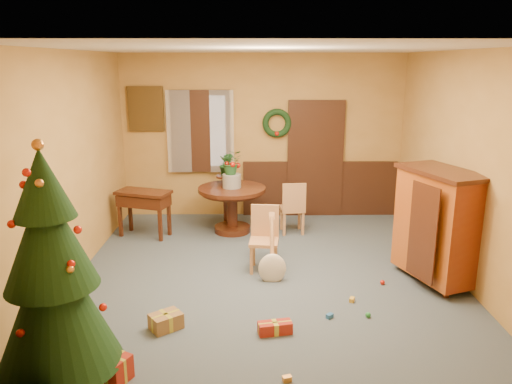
{
  "coord_description": "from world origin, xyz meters",
  "views": [
    {
      "loc": [
        -0.18,
        -6.12,
        2.76
      ],
      "look_at": [
        -0.14,
        0.4,
        1.04
      ],
      "focal_mm": 35.0,
      "sensor_mm": 36.0,
      "label": 1
    }
  ],
  "objects_px": {
    "chair_near": "(264,236)",
    "christmas_tree": "(52,275)",
    "writing_desk": "(144,202)",
    "sideboard": "(438,223)",
    "dining_table": "(232,201)"
  },
  "relations": [
    {
      "from": "chair_near",
      "to": "christmas_tree",
      "type": "xyz_separation_m",
      "value": [
        -1.83,
        -2.52,
        0.56
      ]
    },
    {
      "from": "writing_desk",
      "to": "sideboard",
      "type": "bearing_deg",
      "value": -23.39
    },
    {
      "from": "sideboard",
      "to": "christmas_tree",
      "type": "bearing_deg",
      "value": -152.48
    },
    {
      "from": "dining_table",
      "to": "sideboard",
      "type": "bearing_deg",
      "value": -36.14
    },
    {
      "from": "dining_table",
      "to": "christmas_tree",
      "type": "bearing_deg",
      "value": -108.3
    },
    {
      "from": "christmas_tree",
      "to": "sideboard",
      "type": "height_order",
      "value": "christmas_tree"
    },
    {
      "from": "dining_table",
      "to": "christmas_tree",
      "type": "distance_m",
      "value": 4.28
    },
    {
      "from": "dining_table",
      "to": "christmas_tree",
      "type": "height_order",
      "value": "christmas_tree"
    },
    {
      "from": "sideboard",
      "to": "writing_desk",
      "type": "bearing_deg",
      "value": 156.61
    },
    {
      "from": "writing_desk",
      "to": "sideboard",
      "type": "distance_m",
      "value": 4.45
    },
    {
      "from": "writing_desk",
      "to": "sideboard",
      "type": "xyz_separation_m",
      "value": [
        4.08,
        -1.76,
        0.22
      ]
    },
    {
      "from": "dining_table",
      "to": "writing_desk",
      "type": "height_order",
      "value": "dining_table"
    },
    {
      "from": "christmas_tree",
      "to": "writing_desk",
      "type": "distance_m",
      "value": 3.88
    },
    {
      "from": "dining_table",
      "to": "writing_desk",
      "type": "bearing_deg",
      "value": -172.46
    },
    {
      "from": "dining_table",
      "to": "chair_near",
      "type": "distance_m",
      "value": 1.6
    }
  ]
}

